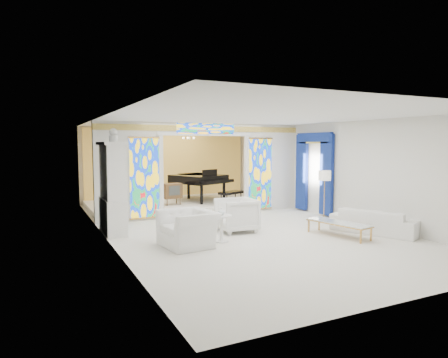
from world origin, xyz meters
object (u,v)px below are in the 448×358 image
armchair_right (236,215)px  sofa (375,221)px  armchair_left (188,228)px  tv_console (172,191)px  coffee_table (339,223)px  grand_piano (199,179)px  china_cabinet (112,188)px

armchair_right → sofa: 3.62m
armchair_left → tv_console: (1.27, 5.01, 0.27)m
coffee_table → tv_console: (-2.48, 5.78, 0.33)m
grand_piano → coffee_table: bearing=-102.7°
china_cabinet → sofa: china_cabinet is taller
china_cabinet → coffee_table: size_ratio=1.57×
armchair_right → sofa: (3.18, -1.73, -0.13)m
china_cabinet → armchair_right: (2.98, -1.28, -0.72)m
sofa → tv_console: 6.91m
coffee_table → grand_piano: (-1.14, 6.48, 0.66)m
china_cabinet → sofa: 6.91m
tv_console → armchair_right: bearing=-90.7°
tv_console → grand_piano: bearing=21.1°
china_cabinet → armchair_left: (1.29, -2.14, -0.77)m
china_cabinet → grand_piano: size_ratio=0.80×
armchair_left → tv_console: size_ratio=1.65×
china_cabinet → sofa: (6.17, -3.01, -0.85)m
armchair_left → coffee_table: bearing=71.7°
armchair_left → armchair_right: bearing=110.2°
sofa → grand_piano: grand_piano is taller
china_cabinet → armchair_left: bearing=-58.8°
china_cabinet → coffee_table: china_cabinet is taller
grand_piano → tv_console: size_ratio=4.50×
armchair_right → china_cabinet: bearing=-109.2°
sofa → tv_console: bearing=7.3°
coffee_table → tv_console: size_ratio=2.30×
armchair_right → coffee_table: armchair_right is taller
coffee_table → sofa: bearing=-5.1°
china_cabinet → armchair_left: 2.61m
china_cabinet → armchair_right: size_ratio=2.78×
armchair_right → grand_piano: (0.91, 4.85, 0.55)m
coffee_table → grand_piano: bearing=100.0°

